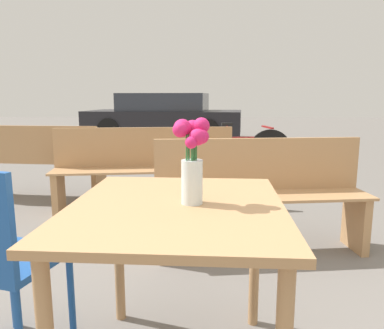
{
  "coord_description": "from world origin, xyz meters",
  "views": [
    {
      "loc": [
        0.09,
        -1.38,
        1.16
      ],
      "look_at": [
        0.06,
        0.01,
        0.91
      ],
      "focal_mm": 35.0,
      "sensor_mm": 36.0,
      "label": 1
    }
  ],
  "objects_px": {
    "bench_near": "(260,191)",
    "bench_far": "(145,165)",
    "flower_vase": "(192,160)",
    "parked_car": "(164,117)",
    "bicycle": "(238,152)",
    "bench_middle": "(38,160)",
    "table_front": "(177,230)"
  },
  "relations": [
    {
      "from": "bench_middle",
      "to": "parked_car",
      "type": "relative_size",
      "value": 0.34
    },
    {
      "from": "bench_near",
      "to": "bench_middle",
      "type": "bearing_deg",
      "value": 149.09
    },
    {
      "from": "bench_far",
      "to": "table_front",
      "type": "bearing_deg",
      "value": -78.68
    },
    {
      "from": "bicycle",
      "to": "parked_car",
      "type": "distance_m",
      "value": 5.27
    },
    {
      "from": "bench_near",
      "to": "bench_far",
      "type": "xyz_separation_m",
      "value": [
        -1.02,
        0.99,
        0.01
      ]
    },
    {
      "from": "flower_vase",
      "to": "bench_near",
      "type": "height_order",
      "value": "flower_vase"
    },
    {
      "from": "table_front",
      "to": "bicycle",
      "type": "height_order",
      "value": "bicycle"
    },
    {
      "from": "bench_near",
      "to": "flower_vase",
      "type": "bearing_deg",
      "value": -109.79
    },
    {
      "from": "bicycle",
      "to": "flower_vase",
      "type": "bearing_deg",
      "value": -98.28
    },
    {
      "from": "table_front",
      "to": "parked_car",
      "type": "height_order",
      "value": "parked_car"
    },
    {
      "from": "table_front",
      "to": "bench_middle",
      "type": "distance_m",
      "value": 3.24
    },
    {
      "from": "table_front",
      "to": "bench_near",
      "type": "xyz_separation_m",
      "value": [
        0.55,
        1.36,
        -0.19
      ]
    },
    {
      "from": "flower_vase",
      "to": "bench_middle",
      "type": "bearing_deg",
      "value": 123.42
    },
    {
      "from": "flower_vase",
      "to": "bicycle",
      "type": "xyz_separation_m",
      "value": [
        0.6,
        4.13,
        -0.57
      ]
    },
    {
      "from": "bench_near",
      "to": "bicycle",
      "type": "relative_size",
      "value": 0.98
    },
    {
      "from": "table_front",
      "to": "bench_far",
      "type": "xyz_separation_m",
      "value": [
        -0.47,
        2.35,
        -0.18
      ]
    },
    {
      "from": "flower_vase",
      "to": "parked_car",
      "type": "bearing_deg",
      "value": 96.05
    },
    {
      "from": "bench_middle",
      "to": "bicycle",
      "type": "bearing_deg",
      "value": 30.51
    },
    {
      "from": "flower_vase",
      "to": "bicycle",
      "type": "bearing_deg",
      "value": 81.72
    },
    {
      "from": "flower_vase",
      "to": "bench_near",
      "type": "xyz_separation_m",
      "value": [
        0.49,
        1.35,
        -0.47
      ]
    },
    {
      "from": "flower_vase",
      "to": "parked_car",
      "type": "height_order",
      "value": "parked_car"
    },
    {
      "from": "parked_car",
      "to": "table_front",
      "type": "bearing_deg",
      "value": -84.32
    },
    {
      "from": "bicycle",
      "to": "parked_car",
      "type": "relative_size",
      "value": 0.37
    },
    {
      "from": "bench_near",
      "to": "bench_far",
      "type": "distance_m",
      "value": 1.42
    },
    {
      "from": "bench_far",
      "to": "bench_near",
      "type": "bearing_deg",
      "value": -44.18
    },
    {
      "from": "bench_far",
      "to": "parked_car",
      "type": "xyz_separation_m",
      "value": [
        -0.44,
        6.81,
        0.13
      ]
    },
    {
      "from": "bench_far",
      "to": "parked_car",
      "type": "bearing_deg",
      "value": 93.7
    },
    {
      "from": "bench_near",
      "to": "parked_car",
      "type": "distance_m",
      "value": 7.93
    },
    {
      "from": "bench_middle",
      "to": "parked_car",
      "type": "height_order",
      "value": "parked_car"
    },
    {
      "from": "bench_far",
      "to": "flower_vase",
      "type": "bearing_deg",
      "value": -77.25
    },
    {
      "from": "bench_middle",
      "to": "bicycle",
      "type": "xyz_separation_m",
      "value": [
        2.4,
        1.41,
        -0.1
      ]
    },
    {
      "from": "bench_middle",
      "to": "bench_far",
      "type": "height_order",
      "value": "same"
    }
  ]
}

